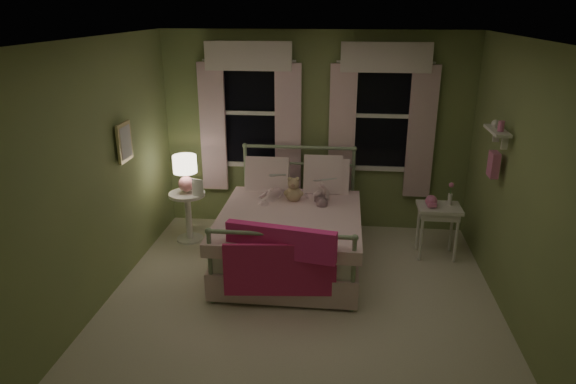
# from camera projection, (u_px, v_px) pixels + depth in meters

# --- Properties ---
(room_shell) EXTENTS (4.20, 4.20, 4.20)m
(room_shell) POSITION_uv_depth(u_px,v_px,m) (301.00, 185.00, 4.77)
(room_shell) COLOR white
(room_shell) RESTS_ON ground
(bed) EXTENTS (1.58, 2.04, 1.18)m
(bed) POSITION_uv_depth(u_px,v_px,m) (292.00, 232.00, 5.99)
(bed) COLOR white
(bed) RESTS_ON ground
(pink_throw) EXTENTS (1.10, 0.29, 0.71)m
(pink_throw) POSITION_uv_depth(u_px,v_px,m) (280.00, 254.00, 4.96)
(pink_throw) COLOR #FD3190
(pink_throw) RESTS_ON bed
(child_left) EXTENTS (0.32, 0.24, 0.79)m
(child_left) POSITION_uv_depth(u_px,v_px,m) (272.00, 172.00, 6.22)
(child_left) COLOR #F7D1DD
(child_left) RESTS_ON bed
(child_right) EXTENTS (0.39, 0.32, 0.72)m
(child_right) POSITION_uv_depth(u_px,v_px,m) (318.00, 177.00, 6.18)
(child_right) COLOR #F7D1DD
(child_right) RESTS_ON bed
(book_left) EXTENTS (0.21, 0.14, 0.26)m
(book_left) POSITION_uv_depth(u_px,v_px,m) (269.00, 179.00, 5.99)
(book_left) COLOR beige
(book_left) RESTS_ON child_left
(book_right) EXTENTS (0.22, 0.18, 0.26)m
(book_right) POSITION_uv_depth(u_px,v_px,m) (317.00, 184.00, 5.95)
(book_right) COLOR beige
(book_right) RESTS_ON child_right
(teddy_bear) EXTENTS (0.23, 0.19, 0.32)m
(teddy_bear) POSITION_uv_depth(u_px,v_px,m) (294.00, 191.00, 6.11)
(teddy_bear) COLOR tan
(teddy_bear) RESTS_ON bed
(nightstand_left) EXTENTS (0.46, 0.46, 0.65)m
(nightstand_left) POSITION_uv_depth(u_px,v_px,m) (188.00, 210.00, 6.54)
(nightstand_left) COLOR white
(nightstand_left) RESTS_ON ground
(table_lamp) EXTENTS (0.29, 0.29, 0.47)m
(table_lamp) POSITION_uv_depth(u_px,v_px,m) (185.00, 170.00, 6.35)
(table_lamp) COLOR pink
(table_lamp) RESTS_ON nightstand_left
(book_nightstand) EXTENTS (0.23, 0.27, 0.02)m
(book_nightstand) POSITION_uv_depth(u_px,v_px,m) (193.00, 195.00, 6.37)
(book_nightstand) COLOR beige
(book_nightstand) RESTS_ON nightstand_left
(nightstand_right) EXTENTS (0.50, 0.40, 0.64)m
(nightstand_right) POSITION_uv_depth(u_px,v_px,m) (439.00, 214.00, 6.07)
(nightstand_right) COLOR white
(nightstand_right) RESTS_ON ground
(pink_toy) EXTENTS (0.14, 0.19, 0.14)m
(pink_toy) POSITION_uv_depth(u_px,v_px,m) (431.00, 201.00, 6.02)
(pink_toy) COLOR pink
(pink_toy) RESTS_ON nightstand_right
(bud_vase) EXTENTS (0.06, 0.06, 0.28)m
(bud_vase) POSITION_uv_depth(u_px,v_px,m) (450.00, 194.00, 6.02)
(bud_vase) COLOR white
(bud_vase) RESTS_ON nightstand_right
(window_left) EXTENTS (1.34, 0.13, 1.96)m
(window_left) POSITION_uv_depth(u_px,v_px,m) (250.00, 108.00, 6.64)
(window_left) COLOR black
(window_left) RESTS_ON room_shell
(window_right) EXTENTS (1.34, 0.13, 1.96)m
(window_right) POSITION_uv_depth(u_px,v_px,m) (383.00, 111.00, 6.47)
(window_right) COLOR black
(window_right) RESTS_ON room_shell
(wall_shelf) EXTENTS (0.15, 0.50, 0.60)m
(wall_shelf) POSITION_uv_depth(u_px,v_px,m) (496.00, 148.00, 5.15)
(wall_shelf) COLOR white
(wall_shelf) RESTS_ON room_shell
(framed_picture) EXTENTS (0.03, 0.32, 0.42)m
(framed_picture) POSITION_uv_depth(u_px,v_px,m) (125.00, 142.00, 5.46)
(framed_picture) COLOR beige
(framed_picture) RESTS_ON room_shell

